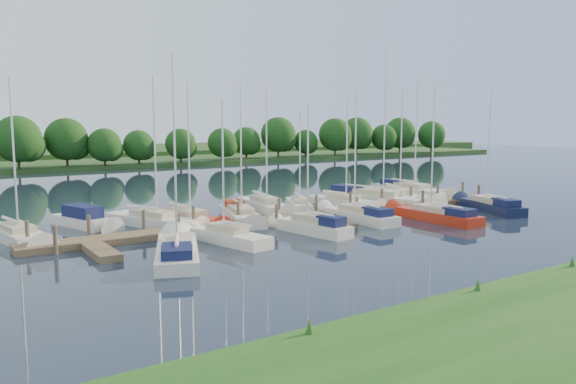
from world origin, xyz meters
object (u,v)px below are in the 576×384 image
dock (313,218)px  sailboat_s_2 (312,228)px  sailboat_n_0 (17,236)px  sailboat_n_5 (265,207)px  motorboat (85,222)px

dock → sailboat_s_2: (-2.83, -3.72, 0.15)m
dock → sailboat_n_0: bearing=166.9°
sailboat_n_5 → sailboat_s_2: 10.00m
sailboat_s_2 → sailboat_n_0: bearing=144.6°
dock → sailboat_n_5: size_ratio=3.76×
dock → sailboat_n_0: (-19.21, 4.46, 0.07)m
dock → sailboat_s_2: 4.67m
sailboat_n_5 → sailboat_s_2: size_ratio=1.21×
sailboat_s_2 → sailboat_n_5: bearing=67.5°
sailboat_n_0 → sailboat_s_2: 18.31m
sailboat_n_0 → sailboat_n_5: (18.74, 1.55, 0.01)m
sailboat_s_2 → motorboat: bearing=129.1°
motorboat → sailboat_n_5: size_ratio=0.60×
sailboat_n_0 → sailboat_n_5: 18.80m
motorboat → dock: bearing=136.4°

